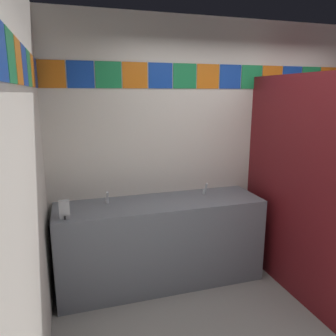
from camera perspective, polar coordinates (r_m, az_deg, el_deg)
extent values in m
cube|color=silver|center=(3.82, 10.00, 3.87)|extent=(3.93, 0.08, 2.72)
cube|color=orange|center=(3.32, -19.68, 15.17)|extent=(0.25, 0.01, 0.25)
cube|color=#1947B7|center=(3.32, -15.00, 15.47)|extent=(0.25, 0.01, 0.25)
cube|color=#1E8C4C|center=(3.35, -10.34, 15.67)|extent=(0.25, 0.01, 0.25)
cube|color=orange|center=(3.39, -5.77, 15.77)|extent=(0.25, 0.01, 0.25)
cube|color=#1947B7|center=(3.45, -1.33, 15.78)|extent=(0.25, 0.01, 0.25)
cube|color=#1E8C4C|center=(3.53, 2.94, 15.70)|extent=(0.25, 0.01, 0.25)
cube|color=orange|center=(3.63, 6.99, 15.55)|extent=(0.25, 0.01, 0.25)
cube|color=#1947B7|center=(3.74, 10.80, 15.34)|extent=(0.25, 0.01, 0.25)
cube|color=#1E8C4C|center=(3.87, 14.37, 15.09)|extent=(0.25, 0.01, 0.25)
cube|color=orange|center=(4.01, 17.70, 14.80)|extent=(0.25, 0.01, 0.25)
cube|color=#1947B7|center=(4.16, 20.78, 14.49)|extent=(0.25, 0.01, 0.25)
cube|color=#1E8C4C|center=(4.32, 23.62, 14.16)|extent=(0.25, 0.01, 0.25)
cube|color=orange|center=(4.49, 26.25, 13.84)|extent=(0.25, 0.01, 0.25)
cube|color=silver|center=(1.93, -24.83, -6.06)|extent=(0.08, 3.01, 2.72)
cube|color=#1947B7|center=(1.57, -27.16, 17.84)|extent=(0.01, 0.25, 0.25)
cube|color=#1E8C4C|center=(1.84, -25.68, 17.06)|extent=(0.01, 0.25, 0.25)
cube|color=orange|center=(2.11, -24.58, 16.47)|extent=(0.01, 0.25, 0.25)
cube|color=#1947B7|center=(2.38, -23.74, 16.01)|extent=(0.01, 0.25, 0.25)
cube|color=#1E8C4C|center=(2.66, -23.08, 15.64)|extent=(0.01, 0.25, 0.25)
cube|color=orange|center=(2.93, -22.54, 15.34)|extent=(0.01, 0.25, 0.25)
cube|color=#1947B7|center=(3.20, -22.09, 15.09)|extent=(0.01, 0.25, 0.25)
cube|color=slate|center=(3.48, -1.27, -12.78)|extent=(2.08, 0.60, 0.88)
cube|color=slate|center=(3.59, -2.54, -5.11)|extent=(2.08, 0.03, 0.08)
cylinder|color=#F5DFCF|center=(3.21, -10.22, -7.78)|extent=(0.34, 0.34, 0.10)
cylinder|color=#F5DFCF|center=(3.48, 7.17, -6.07)|extent=(0.34, 0.34, 0.10)
cylinder|color=silver|center=(3.32, -10.57, -5.66)|extent=(0.04, 0.04, 0.05)
cylinder|color=silver|center=(3.25, -10.52, -4.76)|extent=(0.02, 0.06, 0.09)
cylinder|color=silver|center=(3.57, 6.30, -4.16)|extent=(0.04, 0.04, 0.05)
cylinder|color=silver|center=(3.51, 6.64, -3.30)|extent=(0.02, 0.06, 0.09)
cube|color=#B7BABF|center=(3.01, -17.60, -6.90)|extent=(0.09, 0.07, 0.16)
cylinder|color=black|center=(2.99, -17.53, -8.26)|extent=(0.02, 0.02, 0.03)
cube|color=maroon|center=(3.39, 20.66, -3.14)|extent=(0.04, 1.52, 2.13)
cylinder|color=white|center=(4.23, 24.72, -12.76)|extent=(0.38, 0.38, 0.40)
torus|color=white|center=(4.15, 25.00, -10.07)|extent=(0.39, 0.39, 0.05)
cube|color=white|center=(4.24, 23.32, -7.18)|extent=(0.34, 0.17, 0.34)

